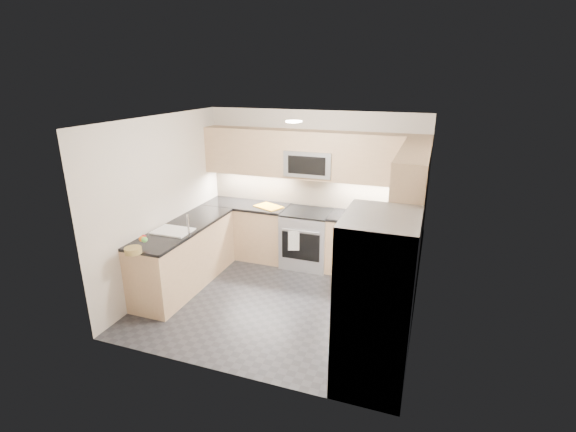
# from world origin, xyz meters

# --- Properties ---
(floor) EXTENTS (3.60, 3.20, 0.00)m
(floor) POSITION_xyz_m (0.00, 0.00, 0.00)
(floor) COLOR #27272C
(floor) RESTS_ON ground
(ceiling) EXTENTS (3.60, 3.20, 0.02)m
(ceiling) POSITION_xyz_m (0.00, 0.00, 2.50)
(ceiling) COLOR beige
(ceiling) RESTS_ON wall_back
(wall_back) EXTENTS (3.60, 0.02, 2.50)m
(wall_back) POSITION_xyz_m (0.00, 1.60, 1.25)
(wall_back) COLOR beige
(wall_back) RESTS_ON floor
(wall_front) EXTENTS (3.60, 0.02, 2.50)m
(wall_front) POSITION_xyz_m (0.00, -1.60, 1.25)
(wall_front) COLOR beige
(wall_front) RESTS_ON floor
(wall_left) EXTENTS (0.02, 3.20, 2.50)m
(wall_left) POSITION_xyz_m (-1.80, 0.00, 1.25)
(wall_left) COLOR beige
(wall_left) RESTS_ON floor
(wall_right) EXTENTS (0.02, 3.20, 2.50)m
(wall_right) POSITION_xyz_m (1.80, 0.00, 1.25)
(wall_right) COLOR beige
(wall_right) RESTS_ON floor
(base_cab_back_left) EXTENTS (1.42, 0.60, 0.90)m
(base_cab_back_left) POSITION_xyz_m (-1.09, 1.30, 0.45)
(base_cab_back_left) COLOR tan
(base_cab_back_left) RESTS_ON floor
(base_cab_back_right) EXTENTS (1.42, 0.60, 0.90)m
(base_cab_back_right) POSITION_xyz_m (1.09, 1.30, 0.45)
(base_cab_back_right) COLOR tan
(base_cab_back_right) RESTS_ON floor
(base_cab_right) EXTENTS (0.60, 1.70, 0.90)m
(base_cab_right) POSITION_xyz_m (1.50, 0.15, 0.45)
(base_cab_right) COLOR tan
(base_cab_right) RESTS_ON floor
(base_cab_peninsula) EXTENTS (0.60, 2.00, 0.90)m
(base_cab_peninsula) POSITION_xyz_m (-1.50, 0.00, 0.45)
(base_cab_peninsula) COLOR tan
(base_cab_peninsula) RESTS_ON floor
(countertop_back_left) EXTENTS (1.42, 0.63, 0.04)m
(countertop_back_left) POSITION_xyz_m (-1.09, 1.30, 0.92)
(countertop_back_left) COLOR black
(countertop_back_left) RESTS_ON base_cab_back_left
(countertop_back_right) EXTENTS (1.42, 0.63, 0.04)m
(countertop_back_right) POSITION_xyz_m (1.09, 1.30, 0.92)
(countertop_back_right) COLOR black
(countertop_back_right) RESTS_ON base_cab_back_right
(countertop_right) EXTENTS (0.63, 1.70, 0.04)m
(countertop_right) POSITION_xyz_m (1.50, 0.15, 0.92)
(countertop_right) COLOR black
(countertop_right) RESTS_ON base_cab_right
(countertop_peninsula) EXTENTS (0.63, 2.00, 0.04)m
(countertop_peninsula) POSITION_xyz_m (-1.50, 0.00, 0.92)
(countertop_peninsula) COLOR black
(countertop_peninsula) RESTS_ON base_cab_peninsula
(upper_cab_back) EXTENTS (3.60, 0.35, 0.75)m
(upper_cab_back) POSITION_xyz_m (0.00, 1.43, 1.83)
(upper_cab_back) COLOR tan
(upper_cab_back) RESTS_ON wall_back
(upper_cab_right) EXTENTS (0.35, 1.95, 0.75)m
(upper_cab_right) POSITION_xyz_m (1.62, 0.28, 1.83)
(upper_cab_right) COLOR tan
(upper_cab_right) RESTS_ON wall_right
(backsplash_back) EXTENTS (3.60, 0.01, 0.51)m
(backsplash_back) POSITION_xyz_m (0.00, 1.60, 1.20)
(backsplash_back) COLOR tan
(backsplash_back) RESTS_ON wall_back
(backsplash_right) EXTENTS (0.01, 2.30, 0.51)m
(backsplash_right) POSITION_xyz_m (1.80, 0.45, 1.20)
(backsplash_right) COLOR tan
(backsplash_right) RESTS_ON wall_right
(gas_range) EXTENTS (0.76, 0.65, 0.91)m
(gas_range) POSITION_xyz_m (0.00, 1.28, 0.46)
(gas_range) COLOR #A9ABB1
(gas_range) RESTS_ON floor
(range_cooktop) EXTENTS (0.76, 0.65, 0.03)m
(range_cooktop) POSITION_xyz_m (0.00, 1.28, 0.92)
(range_cooktop) COLOR black
(range_cooktop) RESTS_ON gas_range
(oven_door_glass) EXTENTS (0.62, 0.02, 0.45)m
(oven_door_glass) POSITION_xyz_m (0.00, 0.95, 0.45)
(oven_door_glass) COLOR black
(oven_door_glass) RESTS_ON gas_range
(oven_handle) EXTENTS (0.60, 0.02, 0.02)m
(oven_handle) POSITION_xyz_m (0.00, 0.93, 0.72)
(oven_handle) COLOR #B2B5BA
(oven_handle) RESTS_ON gas_range
(microwave) EXTENTS (0.76, 0.40, 0.40)m
(microwave) POSITION_xyz_m (0.00, 1.40, 1.70)
(microwave) COLOR gray
(microwave) RESTS_ON upper_cab_back
(microwave_door) EXTENTS (0.60, 0.01, 0.28)m
(microwave_door) POSITION_xyz_m (0.00, 1.20, 1.70)
(microwave_door) COLOR black
(microwave_door) RESTS_ON microwave
(refrigerator) EXTENTS (0.70, 0.90, 1.80)m
(refrigerator) POSITION_xyz_m (1.45, -1.15, 0.90)
(refrigerator) COLOR #95989D
(refrigerator) RESTS_ON floor
(fridge_handle_left) EXTENTS (0.02, 0.02, 1.20)m
(fridge_handle_left) POSITION_xyz_m (1.08, -1.33, 0.95)
(fridge_handle_left) COLOR #B2B5BA
(fridge_handle_left) RESTS_ON refrigerator
(fridge_handle_right) EXTENTS (0.02, 0.02, 1.20)m
(fridge_handle_right) POSITION_xyz_m (1.08, -0.97, 0.95)
(fridge_handle_right) COLOR #B2B5BA
(fridge_handle_right) RESTS_ON refrigerator
(sink_basin) EXTENTS (0.52, 0.38, 0.16)m
(sink_basin) POSITION_xyz_m (-1.50, -0.25, 0.88)
(sink_basin) COLOR white
(sink_basin) RESTS_ON base_cab_peninsula
(faucet) EXTENTS (0.03, 0.03, 0.28)m
(faucet) POSITION_xyz_m (-1.24, -0.25, 1.08)
(faucet) COLOR silver
(faucet) RESTS_ON countertop_peninsula
(utensil_bowl) EXTENTS (0.28, 0.28, 0.16)m
(utensil_bowl) POSITION_xyz_m (1.40, 1.29, 1.02)
(utensil_bowl) COLOR #67A647
(utensil_bowl) RESTS_ON countertop_back_right
(cutting_board) EXTENTS (0.52, 0.46, 0.01)m
(cutting_board) POSITION_xyz_m (-0.67, 1.26, 0.95)
(cutting_board) COLOR orange
(cutting_board) RESTS_ON countertop_back_left
(fruit_basket) EXTENTS (0.27, 0.27, 0.08)m
(fruit_basket) POSITION_xyz_m (-1.52, -1.05, 0.98)
(fruit_basket) COLOR #A48A4C
(fruit_basket) RESTS_ON countertop_peninsula
(fruit_apple) EXTENTS (0.07, 0.07, 0.07)m
(fruit_apple) POSITION_xyz_m (-1.55, -0.80, 1.05)
(fruit_apple) COLOR #A3121A
(fruit_apple) RESTS_ON fruit_basket
(fruit_pear) EXTENTS (0.08, 0.08, 0.08)m
(fruit_pear) POSITION_xyz_m (-1.49, -0.86, 1.05)
(fruit_pear) COLOR #5FBF52
(fruit_pear) RESTS_ON fruit_basket
(dish_towel_check) EXTENTS (0.17, 0.07, 0.33)m
(dish_towel_check) POSITION_xyz_m (-0.10, 0.91, 0.55)
(dish_towel_check) COLOR silver
(dish_towel_check) RESTS_ON oven_handle
(fruit_orange) EXTENTS (0.07, 0.07, 0.07)m
(fruit_orange) POSITION_xyz_m (-1.54, -0.85, 1.05)
(fruit_orange) COLOR orange
(fruit_orange) RESTS_ON fruit_basket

